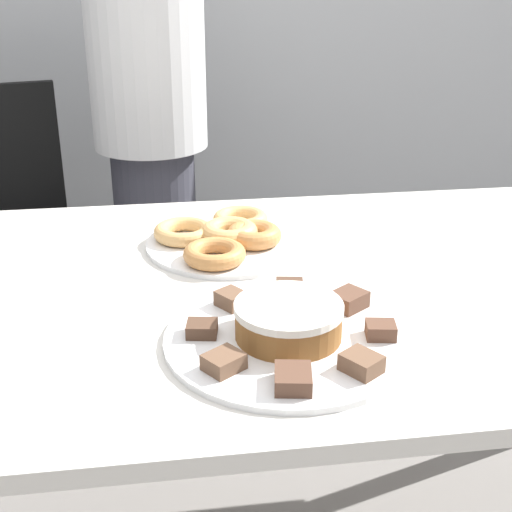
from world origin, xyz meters
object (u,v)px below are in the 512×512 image
(plate_cake, at_px, (291,339))
(plate_donuts, at_px, (230,243))
(person_standing, at_px, (150,124))
(office_chair_left, at_px, (9,251))
(frosted_cake, at_px, (291,320))

(plate_cake, relative_size, plate_donuts, 1.13)
(person_standing, height_order, plate_cake, person_standing)
(office_chair_left, distance_m, plate_cake, 1.34)
(plate_cake, distance_m, frosted_cake, 0.03)
(person_standing, xyz_separation_m, plate_cake, (0.20, -1.14, -0.08))
(person_standing, distance_m, plate_donuts, 0.77)
(person_standing, relative_size, plate_donuts, 4.55)
(office_chair_left, bearing_deg, plate_donuts, -63.76)
(frosted_cake, bearing_deg, person_standing, 100.09)
(frosted_cake, bearing_deg, plate_cake, 116.57)
(plate_donuts, bearing_deg, person_standing, 101.46)
(person_standing, xyz_separation_m, plate_donuts, (0.15, -0.75, -0.08))
(plate_cake, height_order, plate_donuts, same)
(plate_donuts, relative_size, frosted_cake, 2.04)
(office_chair_left, xyz_separation_m, frosted_cake, (0.65, -1.14, 0.33))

